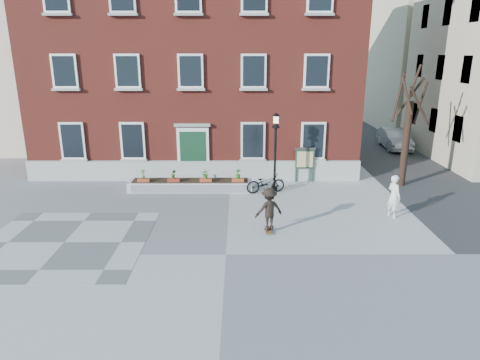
{
  "coord_description": "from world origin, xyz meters",
  "views": [
    {
      "loc": [
        0.46,
        -13.45,
        6.77
      ],
      "look_at": [
        0.5,
        4.0,
        1.5
      ],
      "focal_mm": 32.0,
      "sensor_mm": 36.0,
      "label": 1
    }
  ],
  "objects_px": {
    "parked_car": "(394,139)",
    "lamp_post": "(275,141)",
    "bystander": "(394,196)",
    "skateboarder": "(269,209)",
    "bicycle": "(266,183)",
    "notice_board": "(305,159)"
  },
  "relations": [
    {
      "from": "notice_board",
      "to": "skateboarder",
      "type": "relative_size",
      "value": 1.05
    },
    {
      "from": "bicycle",
      "to": "bystander",
      "type": "height_order",
      "value": "bystander"
    },
    {
      "from": "parked_car",
      "to": "bystander",
      "type": "relative_size",
      "value": 2.37
    },
    {
      "from": "parked_car",
      "to": "bystander",
      "type": "xyz_separation_m",
      "value": [
        -4.7,
        -13.33,
        0.2
      ]
    },
    {
      "from": "bicycle",
      "to": "notice_board",
      "type": "height_order",
      "value": "notice_board"
    },
    {
      "from": "notice_board",
      "to": "skateboarder",
      "type": "xyz_separation_m",
      "value": [
        -2.36,
        -6.69,
        -0.34
      ]
    },
    {
      "from": "parked_car",
      "to": "lamp_post",
      "type": "distance_m",
      "value": 13.65
    },
    {
      "from": "parked_car",
      "to": "lamp_post",
      "type": "xyz_separation_m",
      "value": [
        -9.43,
        -9.69,
        1.82
      ]
    },
    {
      "from": "lamp_post",
      "to": "skateboarder",
      "type": "relative_size",
      "value": 2.21
    },
    {
      "from": "bicycle",
      "to": "skateboarder",
      "type": "xyz_separation_m",
      "value": [
        -0.16,
        -4.79,
        0.41
      ]
    },
    {
      "from": "parked_car",
      "to": "bystander",
      "type": "distance_m",
      "value": 14.14
    },
    {
      "from": "lamp_post",
      "to": "skateboarder",
      "type": "bearing_deg",
      "value": -97.0
    },
    {
      "from": "lamp_post",
      "to": "notice_board",
      "type": "relative_size",
      "value": 2.1
    },
    {
      "from": "parked_car",
      "to": "skateboarder",
      "type": "xyz_separation_m",
      "value": [
        -10.07,
        -14.89,
        0.21
      ]
    },
    {
      "from": "bicycle",
      "to": "skateboarder",
      "type": "relative_size",
      "value": 1.09
    },
    {
      "from": "bicycle",
      "to": "parked_car",
      "type": "xyz_separation_m",
      "value": [
        9.91,
        10.1,
        0.21
      ]
    },
    {
      "from": "lamp_post",
      "to": "skateboarder",
      "type": "height_order",
      "value": "lamp_post"
    },
    {
      "from": "lamp_post",
      "to": "skateboarder",
      "type": "distance_m",
      "value": 5.48
    },
    {
      "from": "bystander",
      "to": "notice_board",
      "type": "xyz_separation_m",
      "value": [
        -3.0,
        5.13,
        0.34
      ]
    },
    {
      "from": "bystander",
      "to": "skateboarder",
      "type": "bearing_deg",
      "value": 83.68
    },
    {
      "from": "bicycle",
      "to": "parked_car",
      "type": "height_order",
      "value": "parked_car"
    },
    {
      "from": "bicycle",
      "to": "parked_car",
      "type": "relative_size",
      "value": 0.45
    }
  ]
}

